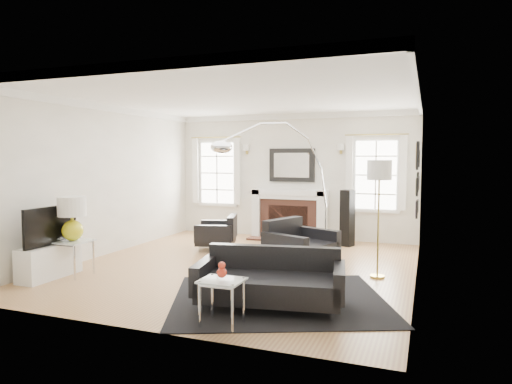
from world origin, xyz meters
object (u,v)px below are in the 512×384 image
at_px(armchair_left, 219,234).
at_px(arc_floor_lamp, 276,185).
at_px(armchair_right, 298,247).
at_px(coffee_table, 272,258).
at_px(gourd_lamp, 72,215).
at_px(fireplace, 289,215).
at_px(sofa, 271,282).

height_order(armchair_left, arc_floor_lamp, arc_floor_lamp).
xyz_separation_m(armchair_right, arc_floor_lamp, (-0.48, 0.33, 0.99)).
height_order(coffee_table, arc_floor_lamp, arc_floor_lamp).
xyz_separation_m(gourd_lamp, arc_floor_lamp, (2.65, 1.91, 0.42)).
distance_m(fireplace, coffee_table, 3.51).
xyz_separation_m(armchair_right, gourd_lamp, (-3.14, -1.59, 0.56)).
height_order(armchair_left, gourd_lamp, gourd_lamp).
relative_size(fireplace, armchair_right, 1.36).
bearing_deg(fireplace, sofa, -76.25).
xyz_separation_m(fireplace, coffee_table, (0.75, -3.42, -0.21)).
relative_size(sofa, armchair_right, 1.51).
relative_size(armchair_right, coffee_table, 1.55).
bearing_deg(sofa, coffee_table, 107.61).
bearing_deg(coffee_table, armchair_right, 75.88).
bearing_deg(fireplace, gourd_lamp, -117.30).
xyz_separation_m(fireplace, sofa, (1.12, -4.59, -0.23)).
bearing_deg(arc_floor_lamp, armchair_right, -33.91).
bearing_deg(fireplace, armchair_left, -120.83).
bearing_deg(arc_floor_lamp, gourd_lamp, -144.21).
xyz_separation_m(sofa, armchair_right, (-0.18, 1.92, 0.06)).
bearing_deg(fireplace, arc_floor_lamp, -79.05).
xyz_separation_m(fireplace, arc_floor_lamp, (0.45, -2.35, 0.82)).
bearing_deg(gourd_lamp, sofa, -5.63).
xyz_separation_m(fireplace, armchair_left, (-0.97, -1.63, -0.23)).
distance_m(fireplace, armchair_right, 2.84).
bearing_deg(armchair_right, sofa, -84.51).
relative_size(armchair_left, coffee_table, 1.25).
height_order(sofa, gourd_lamp, gourd_lamp).
bearing_deg(armchair_right, coffee_table, -104.12).
distance_m(armchair_left, arc_floor_lamp, 1.91).
height_order(sofa, coffee_table, sofa).
height_order(armchair_right, gourd_lamp, gourd_lamp).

